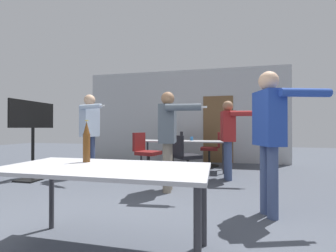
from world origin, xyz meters
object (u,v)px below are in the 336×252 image
Objects in this scene: office_chair_far_right at (146,155)px; drink_cup at (192,139)px; person_left_plaid at (169,132)px; office_chair_side_rolled at (185,158)px; tv_screen at (33,131)px; office_chair_near_pushed at (175,149)px; person_near_casual at (228,132)px; beer_bottle at (87,142)px; office_chair_mid_tucked at (212,150)px; person_center_tall at (90,126)px; person_far_watching at (270,128)px.

office_chair_far_right reaches higher than drink_cup.
person_left_plaid is 1.23m from office_chair_side_rolled.
tv_screen reaches higher than office_chair_near_pushed.
person_near_casual is 1.51m from person_left_plaid.
person_left_plaid is 1.52m from office_chair_far_right.
person_near_casual is 1.80× the size of office_chair_side_rolled.
beer_bottle reaches higher than drink_cup.
office_chair_near_pushed is at bearing -177.17° from person_left_plaid.
office_chair_mid_tucked reaches higher than office_chair_side_rolled.
person_center_tall is at bearing -60.65° from tv_screen.
person_center_tall reaches higher than person_near_casual.
person_near_casual is 1.72× the size of office_chair_mid_tucked.
person_center_tall reaches higher than beer_bottle.
person_left_plaid reaches higher than beer_bottle.
person_far_watching is 4.05m from office_chair_near_pushed.
office_chair_mid_tucked is 0.85m from drink_cup.
person_left_plaid reaches higher than tv_screen.
drink_cup is (-0.87, 0.95, -0.18)m from person_near_casual.
office_chair_near_pushed is 4.60m from beer_bottle.
tv_screen reaches higher than drink_cup.
tv_screen is at bearing -83.96° from person_near_casual.
office_chair_near_pushed is (-0.41, 2.77, -0.55)m from person_left_plaid.
beer_bottle is at bearing -17.93° from person_left_plaid.
tv_screen is at bearing 122.61° from office_chair_near_pushed.
office_chair_near_pushed is (-1.44, 1.67, -0.52)m from person_near_casual.
person_center_tall is 1.99× the size of office_chair_side_rolled.
person_near_casual is 1.68m from office_chair_mid_tucked.
person_left_plaid is at bearing -45.88° from office_chair_side_rolled.
office_chair_near_pushed is at bearing 160.04° from person_center_tall.
office_chair_far_right is at bearing -151.59° from person_left_plaid.
tv_screen reaches higher than office_chair_mid_tucked.
person_left_plaid is (-1.03, -1.10, 0.03)m from person_near_casual.
person_near_casual reaches higher than office_chair_mid_tucked.
drink_cup is at bearing -58.97° from tv_screen.
drink_cup is (-0.50, -0.60, 0.35)m from office_chair_mid_tucked.
office_chair_mid_tucked is (-0.37, 1.55, -0.53)m from person_near_casual.
person_near_casual is at bearing 174.97° from person_far_watching.
person_left_plaid is at bearing 86.26° from person_center_tall.
office_chair_near_pushed is 2.42× the size of beer_bottle.
beer_bottle reaches higher than office_chair_near_pushed.
person_far_watching reaches higher than beer_bottle.
person_center_tall reaches higher than office_chair_side_rolled.
office_chair_side_rolled is at bearing 98.42° from office_chair_far_right.
office_chair_side_rolled is at bearing 161.72° from office_chair_mid_tucked.
person_left_plaid is 0.96× the size of person_far_watching.
tv_screen is at bearing -148.97° from drink_cup.
person_near_casual reaches higher than office_chair_side_rolled.
office_chair_side_rolled is (-0.91, -0.03, -0.56)m from person_near_casual.
person_left_plaid is 4.25× the size of beer_bottle.
person_far_watching is at bearing 55.83° from person_left_plaid.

